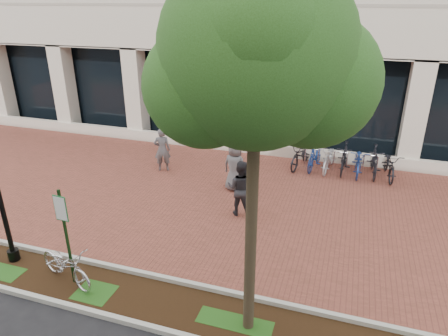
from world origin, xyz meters
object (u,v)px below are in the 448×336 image
(parking_sign, at_px, (64,226))
(bike_rack_cluster, at_px, (344,159))
(pedestrian_left, at_px, (162,150))
(pedestrian_right, at_px, (235,167))
(street_tree, at_px, (260,65))
(pedestrian_mid, at_px, (241,188))
(locked_bicycle, at_px, (66,265))

(parking_sign, relative_size, bike_rack_cluster, 0.57)
(pedestrian_left, height_order, pedestrian_right, pedestrian_right)
(pedestrian_right, bearing_deg, street_tree, 123.23)
(pedestrian_left, xyz_separation_m, bike_rack_cluster, (6.72, 2.02, -0.32))
(pedestrian_mid, bearing_deg, locked_bicycle, 57.32)
(pedestrian_mid, xyz_separation_m, pedestrian_right, (-0.67, 1.59, -0.01))
(pedestrian_left, bearing_deg, parking_sign, 76.46)
(pedestrian_mid, distance_m, bike_rack_cluster, 5.29)
(pedestrian_mid, bearing_deg, bike_rack_cluster, -121.67)
(parking_sign, height_order, bike_rack_cluster, parking_sign)
(locked_bicycle, xyz_separation_m, pedestrian_left, (-0.82, 6.80, 0.38))
(locked_bicycle, height_order, pedestrian_right, pedestrian_right)
(locked_bicycle, distance_m, pedestrian_left, 6.86)
(pedestrian_left, bearing_deg, pedestrian_right, 144.20)
(parking_sign, xyz_separation_m, pedestrian_mid, (2.86, 4.40, -0.67))
(street_tree, xyz_separation_m, bike_rack_cluster, (1.41, 8.83, -4.75))
(locked_bicycle, relative_size, pedestrian_mid, 1.02)
(parking_sign, relative_size, street_tree, 0.35)
(pedestrian_mid, bearing_deg, street_tree, 110.22)
(locked_bicycle, distance_m, pedestrian_right, 6.46)
(pedestrian_left, relative_size, bike_rack_cluster, 0.40)
(pedestrian_left, relative_size, pedestrian_mid, 0.96)
(locked_bicycle, bearing_deg, pedestrian_mid, -16.43)
(street_tree, height_order, bike_rack_cluster, street_tree)
(pedestrian_mid, distance_m, pedestrian_right, 1.73)
(pedestrian_left, bearing_deg, street_tree, 106.31)
(pedestrian_right, bearing_deg, pedestrian_left, -0.63)
(parking_sign, bearing_deg, bike_rack_cluster, 60.24)
(parking_sign, distance_m, pedestrian_left, 6.89)
(locked_bicycle, height_order, pedestrian_mid, pedestrian_mid)
(parking_sign, distance_m, bike_rack_cluster, 10.57)
(street_tree, bearing_deg, locked_bicycle, 179.89)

